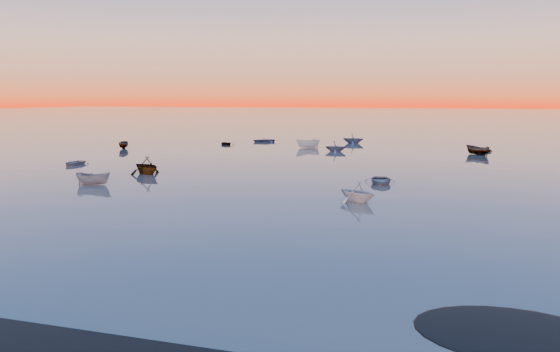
% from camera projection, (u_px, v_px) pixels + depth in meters
% --- Properties ---
extents(ground, '(600.00, 600.00, 0.00)m').
position_uv_depth(ground, '(387.00, 137.00, 117.39)').
color(ground, '#6C615A').
rests_on(ground, ground).
extents(mud_lobes, '(140.00, 6.00, 0.07)m').
position_uv_depth(mud_lobes, '(119.00, 311.00, 21.85)').
color(mud_lobes, black).
rests_on(mud_lobes, ground).
extents(moored_fleet, '(124.00, 58.00, 1.20)m').
position_uv_depth(moored_fleet, '(350.00, 161.00, 72.93)').
color(moored_fleet, silver).
rests_on(moored_fleet, ground).
extents(boat_near_center, '(1.98, 3.80, 1.26)m').
position_uv_depth(boat_near_center, '(94.00, 184.00, 53.52)').
color(boat_near_center, gray).
rests_on(boat_near_center, ground).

